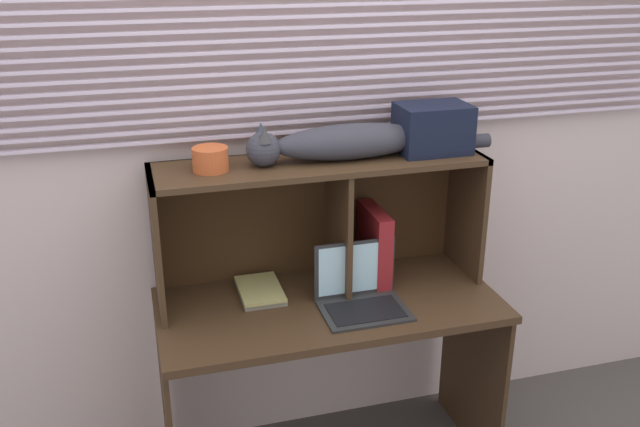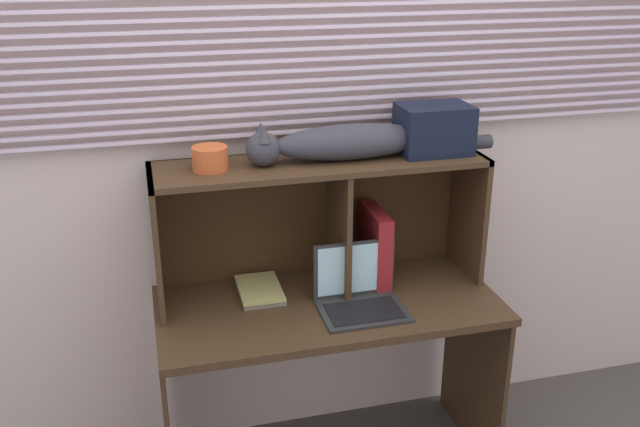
{
  "view_description": "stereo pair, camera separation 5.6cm",
  "coord_description": "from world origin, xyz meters",
  "views": [
    {
      "loc": [
        -0.66,
        -1.98,
        2.01
      ],
      "look_at": [
        0.0,
        0.34,
        1.05
      ],
      "focal_mm": 39.61,
      "sensor_mm": 36.0,
      "label": 1
    },
    {
      "loc": [
        -0.61,
        -1.99,
        2.01
      ],
      "look_at": [
        0.0,
        0.34,
        1.05
      ],
      "focal_mm": 39.61,
      "sensor_mm": 36.0,
      "label": 2
    }
  ],
  "objects": [
    {
      "name": "hutch_shelf_unit",
      "position": [
        0.01,
        0.38,
        1.09
      ],
      "size": [
        1.21,
        0.31,
        0.5
      ],
      "color": "#402B19",
      "rests_on": "desk"
    },
    {
      "name": "book_stack",
      "position": [
        -0.23,
        0.34,
        0.77
      ],
      "size": [
        0.16,
        0.25,
        0.03
      ],
      "color": "gray",
      "rests_on": "desk"
    },
    {
      "name": "cat",
      "position": [
        0.09,
        0.34,
        1.32
      ],
      "size": [
        0.93,
        0.15,
        0.15
      ],
      "color": "#35353D",
      "rests_on": "hutch_shelf_unit"
    },
    {
      "name": "binder_upright",
      "position": [
        0.22,
        0.34,
        0.9
      ],
      "size": [
        0.06,
        0.25,
        0.29
      ],
      "primitive_type": "cube",
      "color": "maroon",
      "rests_on": "desk"
    },
    {
      "name": "back_panel_with_blinds",
      "position": [
        0.0,
        0.55,
        1.26
      ],
      "size": [
        4.4,
        0.08,
        2.5
      ],
      "color": "beige",
      "rests_on": "ground"
    },
    {
      "name": "desk",
      "position": [
        0.0,
        0.22,
        0.59
      ],
      "size": [
        1.25,
        0.59,
        0.75
      ],
      "color": "#402B19",
      "rests_on": "ground"
    },
    {
      "name": "small_basket",
      "position": [
        -0.39,
        0.34,
        1.29
      ],
      "size": [
        0.12,
        0.12,
        0.08
      ],
      "primitive_type": "cylinder",
      "color": "#C35529",
      "rests_on": "hutch_shelf_unit"
    },
    {
      "name": "laptop",
      "position": [
        0.1,
        0.15,
        0.8
      ],
      "size": [
        0.31,
        0.23,
        0.23
      ],
      "color": "#292929",
      "rests_on": "desk"
    },
    {
      "name": "storage_box",
      "position": [
        0.43,
        0.34,
        1.34
      ],
      "size": [
        0.26,
        0.19,
        0.18
      ],
      "primitive_type": "cube",
      "color": "black",
      "rests_on": "hutch_shelf_unit"
    }
  ]
}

